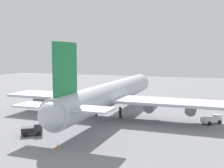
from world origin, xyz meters
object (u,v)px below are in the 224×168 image
maintenance_van (212,119)px  safety_cone_tail (58,146)px  safety_cone_nose (146,98)px  fuel_truck (33,129)px  cargo_airplane (112,94)px

maintenance_van → safety_cone_tail: bearing=138.4°
safety_cone_nose → safety_cone_tail: size_ratio=0.96×
maintenance_van → safety_cone_nose: (31.97, 24.94, -0.76)m
fuel_truck → safety_cone_tail: bearing=-121.3°
cargo_airplane → safety_cone_nose: size_ratio=84.99×
cargo_airplane → maintenance_van: size_ratio=13.12×
safety_cone_tail → cargo_airplane: bearing=1.2°
maintenance_van → fuel_truck: fuel_truck is taller
maintenance_van → fuel_truck: bearing=123.5°
fuel_truck → safety_cone_tail: size_ratio=5.80×
fuel_truck → maintenance_van: bearing=-56.5°
cargo_airplane → maintenance_van: bearing=-91.5°
cargo_airplane → fuel_truck: size_ratio=14.14×
safety_cone_nose → maintenance_van: bearing=-142.0°
maintenance_van → fuel_truck: 43.58m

